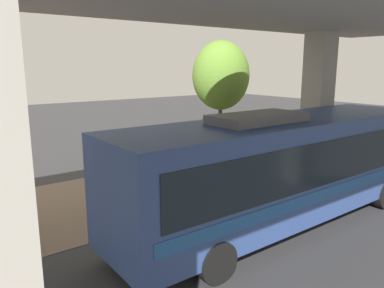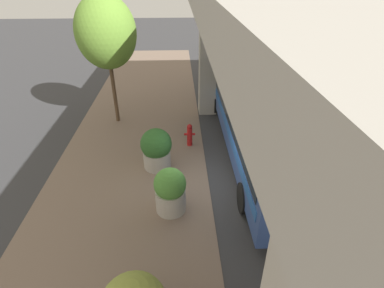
# 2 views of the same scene
# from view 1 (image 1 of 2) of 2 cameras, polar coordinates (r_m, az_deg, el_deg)

# --- Properties ---
(ground_plane) EXTENTS (80.00, 80.00, 0.00)m
(ground_plane) POSITION_cam_1_polar(r_m,az_deg,el_deg) (12.20, -2.57, -11.33)
(ground_plane) COLOR #38383A
(ground_plane) RESTS_ON ground
(sidewalk_strip) EXTENTS (6.00, 40.00, 0.02)m
(sidewalk_strip) POSITION_cam_1_polar(r_m,az_deg,el_deg) (14.61, -9.28, -7.44)
(sidewalk_strip) COLOR #7A6656
(sidewalk_strip) RESTS_ON ground
(overpass) EXTENTS (9.40, 20.86, 6.66)m
(overpass) POSITION_cam_1_polar(r_m,az_deg,el_deg) (8.28, 13.77, 19.02)
(overpass) COLOR #ADA89E
(overpass) RESTS_ON ground
(bus) EXTENTS (2.80, 11.17, 3.52)m
(bus) POSITION_cam_1_polar(r_m,az_deg,el_deg) (11.52, 13.57, -3.01)
(bus) COLOR #334C8C
(bus) RESTS_ON ground
(fire_hydrant) EXTENTS (0.48, 0.23, 1.04)m
(fire_hydrant) POSITION_cam_1_polar(r_m,az_deg,el_deg) (14.15, 5.81, -5.78)
(fire_hydrant) COLOR #B21919
(fire_hydrant) RESTS_ON ground
(planter_front) EXTENTS (1.02, 1.02, 1.59)m
(planter_front) POSITION_cam_1_polar(r_m,az_deg,el_deg) (12.48, -10.57, -7.06)
(planter_front) COLOR #ADA89E
(planter_front) RESTS_ON ground
(planter_back) EXTENTS (1.20, 1.20, 1.66)m
(planter_back) POSITION_cam_1_polar(r_m,az_deg,el_deg) (14.11, -2.62, -4.47)
(planter_back) COLOR #ADA89E
(planter_back) RESTS_ON ground
(street_tree_near) EXTENTS (2.68, 2.68, 5.95)m
(street_tree_near) POSITION_cam_1_polar(r_m,az_deg,el_deg) (17.87, 4.41, 10.33)
(street_tree_near) COLOR brown
(street_tree_near) RESTS_ON ground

